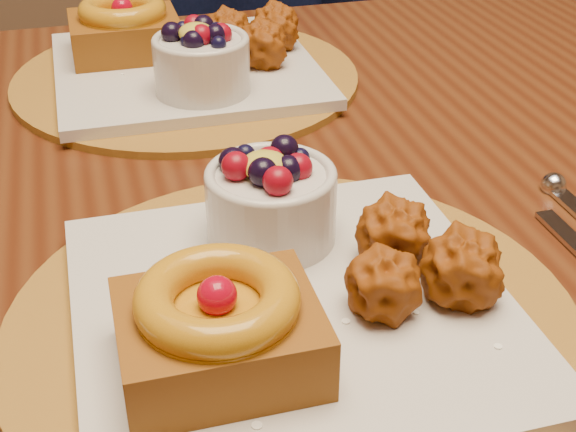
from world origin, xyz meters
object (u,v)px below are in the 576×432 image
(dining_table, at_px, (230,244))
(place_setting_far, at_px, (183,59))
(place_setting_near, at_px, (287,289))
(chair_far, at_px, (235,78))

(dining_table, bearing_deg, place_setting_far, 90.92)
(dining_table, xyz_separation_m, place_setting_far, (-0.00, 0.21, 0.11))
(place_setting_near, height_order, chair_far, chair_far)
(place_setting_far, xyz_separation_m, chair_far, (0.18, 0.59, -0.27))
(place_setting_near, distance_m, chair_far, 1.07)
(dining_table, xyz_separation_m, chair_far, (0.17, 0.81, -0.17))
(dining_table, distance_m, place_setting_far, 0.24)
(place_setting_far, relative_size, chair_far, 0.41)
(place_setting_far, bearing_deg, chair_far, 73.43)
(dining_table, distance_m, chair_far, 0.84)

